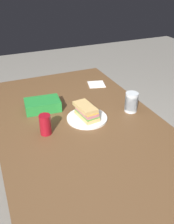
% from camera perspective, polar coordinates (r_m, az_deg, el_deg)
% --- Properties ---
extents(ground_plane, '(8.00, 8.00, 0.00)m').
position_cam_1_polar(ground_plane, '(2.01, -0.97, -20.48)').
color(ground_plane, gray).
extents(dining_table, '(1.72, 1.00, 0.72)m').
position_cam_1_polar(dining_table, '(1.56, -1.17, -5.42)').
color(dining_table, brown).
rests_on(dining_table, ground_plane).
extents(paper_plate, '(0.26, 0.26, 0.01)m').
position_cam_1_polar(paper_plate, '(1.58, 0.00, -1.38)').
color(paper_plate, white).
rests_on(paper_plate, dining_table).
extents(sandwich, '(0.19, 0.12, 0.08)m').
position_cam_1_polar(sandwich, '(1.55, -0.13, 0.13)').
color(sandwich, '#DBB26B').
rests_on(sandwich, paper_plate).
extents(soda_can_red, '(0.07, 0.07, 0.12)m').
position_cam_1_polar(soda_can_red, '(1.43, -9.53, -2.81)').
color(soda_can_red, maroon).
rests_on(soda_can_red, dining_table).
extents(chip_bag, '(0.17, 0.24, 0.07)m').
position_cam_1_polar(chip_bag, '(1.69, -10.12, 1.63)').
color(chip_bag, '#268C38').
rests_on(chip_bag, dining_table).
extents(plastic_cup_stack, '(0.08, 0.08, 0.13)m').
position_cam_1_polar(plastic_cup_stack, '(1.66, 10.10, 2.23)').
color(plastic_cup_stack, silver).
rests_on(plastic_cup_stack, dining_table).
extents(paper_napkin, '(0.16, 0.16, 0.01)m').
position_cam_1_polar(paper_napkin, '(2.04, 2.16, 6.35)').
color(paper_napkin, white).
rests_on(paper_napkin, dining_table).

